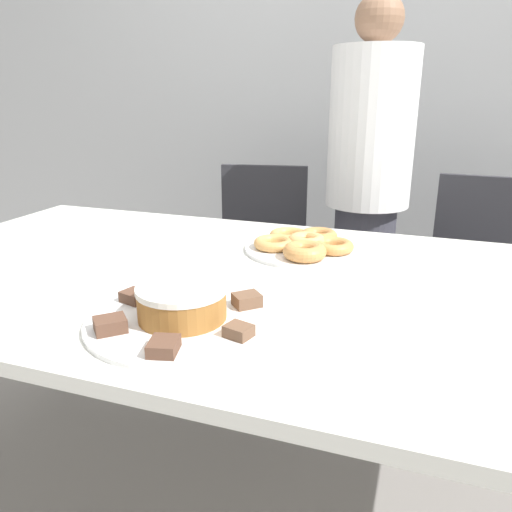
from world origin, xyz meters
The scene contains 20 objects.
wall_back centered at (0.00, 1.62, 1.30)m, with size 8.00×0.05×2.60m.
table centered at (0.00, 0.00, 0.68)m, with size 1.97×1.04×0.75m.
person_standing centered at (0.17, 0.92, 0.80)m, with size 0.33×0.33×1.52m.
office_chair_left centered at (-0.29, 0.95, 0.40)m, with size 0.51×0.51×0.86m.
office_chair_right centered at (0.63, 0.95, 0.40)m, with size 0.46×0.46×0.86m.
plate_cake centered at (-0.02, -0.28, 0.75)m, with size 0.38×0.38×0.01m.
plate_donuts centered at (0.09, 0.26, 0.75)m, with size 0.35×0.35×0.01m.
frosted_cake centered at (-0.02, -0.28, 0.79)m, with size 0.18×0.18×0.07m.
lamington_0 centered at (-0.12, -0.38, 0.77)m, with size 0.07×0.07×0.03m.
lamington_1 centered at (0.01, -0.42, 0.77)m, with size 0.06×0.07×0.02m.
lamington_2 centered at (0.11, -0.32, 0.77)m, with size 0.06×0.05×0.02m.
lamington_3 centered at (0.07, -0.19, 0.77)m, with size 0.07×0.07×0.03m.
lamington_4 centered at (-0.06, -0.15, 0.77)m, with size 0.06×0.06×0.02m.
lamington_5 centered at (-0.16, -0.24, 0.77)m, with size 0.06×0.06×0.02m.
donut_0 centered at (0.09, 0.26, 0.77)m, with size 0.11×0.11×0.04m.
donut_1 centered at (0.17, 0.24, 0.77)m, with size 0.11×0.11×0.03m.
donut_2 centered at (0.11, 0.32, 0.77)m, with size 0.11×0.11×0.03m.
donut_3 centered at (0.02, 0.31, 0.77)m, with size 0.12×0.12×0.03m.
donut_4 centered at (0.01, 0.22, 0.77)m, with size 0.11×0.11×0.03m.
donut_5 centered at (0.11, 0.15, 0.78)m, with size 0.12×0.12×0.04m.
Camera 1 is at (0.41, -1.07, 1.17)m, focal length 35.00 mm.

